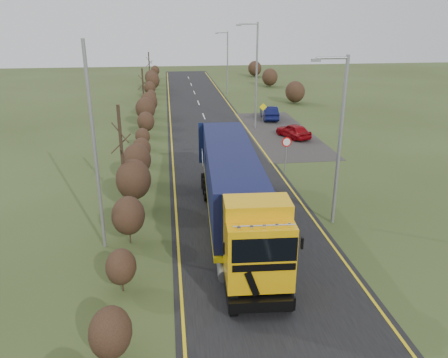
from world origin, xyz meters
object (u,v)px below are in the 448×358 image
object	(u,v)px
car_red_hatchback	(293,131)
car_blue_sedan	(269,113)
streetlight_near	(338,136)
lorry	(234,188)
speed_sign	(286,147)

from	to	relation	value
car_red_hatchback	car_blue_sedan	world-z (taller)	car_blue_sedan
streetlight_near	car_blue_sedan	bearing A→B (deg)	84.63
car_red_hatchback	car_blue_sedan	size ratio (longest dim) A/B	0.89
lorry	car_blue_sedan	distance (m)	26.24
lorry	car_red_hatchback	distance (m)	19.19
car_blue_sedan	speed_sign	world-z (taller)	speed_sign
streetlight_near	speed_sign	world-z (taller)	streetlight_near
lorry	car_blue_sedan	xyz separation A→B (m)	(7.63, 25.05, -1.63)
car_red_hatchback	speed_sign	size ratio (longest dim) A/B	1.50
car_blue_sedan	streetlight_near	distance (m)	25.29
lorry	streetlight_near	size ratio (longest dim) A/B	1.71
car_red_hatchback	car_blue_sedan	bearing A→B (deg)	-107.94
car_blue_sedan	streetlight_near	bearing A→B (deg)	88.99
car_red_hatchback	streetlight_near	bearing A→B (deg)	59.38
car_blue_sedan	speed_sign	xyz separation A→B (m)	(-2.63, -16.55, 1.09)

